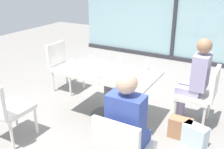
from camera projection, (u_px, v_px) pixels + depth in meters
name	position (u px, v px, depth m)	size (l,w,h in m)	color
ground_plane	(109.00, 116.00, 3.91)	(12.00, 12.00, 0.00)	gray
window_wall_backdrop	(176.00, 11.00, 6.05)	(4.99, 0.10, 2.70)	#92B7BC
dining_table_main	(109.00, 84.00, 3.71)	(1.39, 0.78, 0.73)	silver
chair_far_right	(202.00, 92.00, 3.54)	(0.50, 0.46, 0.87)	silver
chair_front_right	(123.00, 149.00, 2.40)	(0.46, 0.50, 0.87)	silver
chair_front_left	(4.00, 107.00, 3.15)	(0.46, 0.50, 0.87)	silver
chair_far_left	(63.00, 64.00, 4.66)	(0.50, 0.46, 0.87)	silver
person_far_right	(195.00, 77.00, 3.51)	(0.39, 0.34, 1.26)	#9E93B7
person_front_right	(128.00, 125.00, 2.41)	(0.34, 0.39, 1.26)	#384C9E
wine_glass_0	(120.00, 58.00, 3.81)	(0.07, 0.07, 0.18)	silver
wine_glass_1	(147.00, 61.00, 3.64)	(0.07, 0.07, 0.18)	silver
wine_glass_2	(92.00, 57.00, 3.82)	(0.07, 0.07, 0.18)	silver
wine_glass_3	(98.00, 69.00, 3.35)	(0.07, 0.07, 0.18)	silver
coffee_cup	(72.00, 62.00, 3.87)	(0.08, 0.08, 0.09)	white
cell_phone_on_table	(127.00, 84.00, 3.21)	(0.07, 0.14, 0.01)	black
handbag_0	(195.00, 135.00, 3.20)	(0.30, 0.16, 0.28)	silver
handbag_2	(180.00, 128.00, 3.35)	(0.30, 0.16, 0.28)	#A3704C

